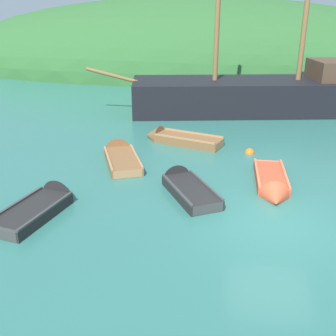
% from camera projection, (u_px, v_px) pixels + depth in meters
% --- Properties ---
extents(ground_plane, '(120.00, 120.00, 0.00)m').
position_uv_depth(ground_plane, '(276.00, 223.00, 11.70)').
color(ground_plane, '#2D6B60').
extents(shore_hill, '(53.79, 26.39, 13.81)m').
position_uv_depth(shore_hill, '(191.00, 65.00, 43.24)').
color(shore_hill, '#2D602D').
rests_on(shore_hill, ground).
extents(sailing_ship, '(17.64, 6.42, 11.91)m').
position_uv_depth(sailing_ship, '(261.00, 100.00, 24.00)').
color(sailing_ship, black).
rests_on(sailing_ship, ground).
extents(rowboat_outer_left, '(3.89, 2.33, 1.06)m').
position_uv_depth(rowboat_outer_left, '(177.00, 140.00, 18.65)').
color(rowboat_outer_left, brown).
rests_on(rowboat_outer_left, ground).
extents(rowboat_near_dock, '(2.35, 3.65, 1.13)m').
position_uv_depth(rowboat_near_dock, '(120.00, 157.00, 16.57)').
color(rowboat_near_dock, brown).
rests_on(rowboat_near_dock, ground).
extents(rowboat_center, '(1.90, 3.43, 1.15)m').
position_uv_depth(rowboat_center, '(44.00, 206.00, 12.47)').
color(rowboat_center, black).
rests_on(rowboat_center, ground).
extents(rowboat_portside, '(1.08, 3.39, 0.99)m').
position_uv_depth(rowboat_portside, '(272.00, 185.00, 13.98)').
color(rowboat_portside, '#C64C2D').
rests_on(rowboat_portside, ground).
extents(rowboat_far, '(2.48, 3.37, 1.06)m').
position_uv_depth(rowboat_far, '(185.00, 187.00, 13.79)').
color(rowboat_far, black).
rests_on(rowboat_far, ground).
extents(buoy_orange, '(0.42, 0.42, 0.42)m').
position_uv_depth(buoy_orange, '(249.00, 153.00, 17.32)').
color(buoy_orange, orange).
rests_on(buoy_orange, ground).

